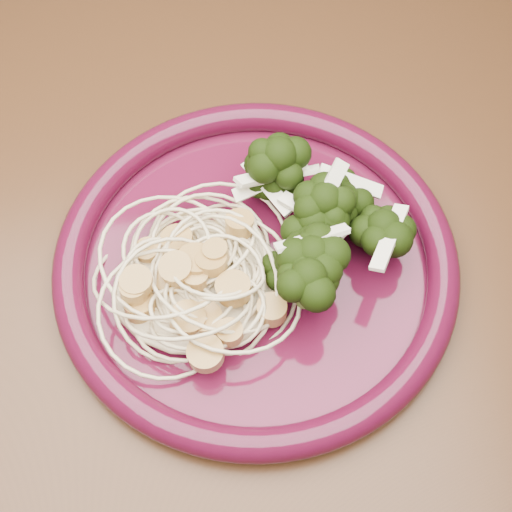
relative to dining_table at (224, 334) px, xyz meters
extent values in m
plane|color=#52361C|center=(0.00, 0.00, -0.65)|extent=(3.50, 3.50, 0.00)
cube|color=#472814|center=(0.00, 0.00, 0.08)|extent=(1.20, 0.80, 0.04)
cylinder|color=#470C22|center=(0.03, 0.01, 0.10)|extent=(0.40, 0.40, 0.01)
torus|color=#470B21|center=(0.03, 0.01, 0.11)|extent=(0.41, 0.41, 0.03)
ellipsoid|color=beige|center=(-0.02, -0.01, 0.12)|extent=(0.17, 0.16, 0.03)
ellipsoid|color=black|center=(0.09, 0.03, 0.13)|extent=(0.14, 0.18, 0.06)
camera|label=1|loc=(0.00, -0.27, 0.60)|focal=50.00mm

